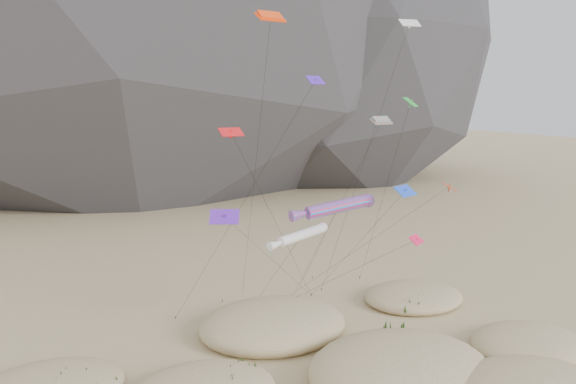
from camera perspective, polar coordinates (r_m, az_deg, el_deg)
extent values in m
ellipsoid|color=black|center=(163.08, 3.95, 15.19)|extent=(130.55, 126.41, 100.00)
ellipsoid|color=#CCB789|center=(47.76, 11.27, -17.26)|extent=(15.21, 12.93, 4.06)
ellipsoid|color=#CCB789|center=(56.18, 23.21, -14.03)|extent=(10.76, 9.14, 2.44)
ellipsoid|color=#CCB789|center=(55.24, -1.54, -13.30)|extent=(14.38, 12.22, 3.67)
ellipsoid|color=#CCB789|center=(64.56, 12.62, -10.34)|extent=(11.27, 9.58, 2.40)
ellipsoid|color=black|center=(48.02, 21.25, -17.49)|extent=(3.26, 2.79, 0.98)
ellipsoid|color=black|center=(47.46, -4.37, -17.56)|extent=(2.11, 1.81, 0.63)
ellipsoid|color=black|center=(50.66, 10.27, -15.35)|extent=(3.79, 3.24, 1.14)
ellipsoid|color=black|center=(53.37, 10.83, -14.14)|extent=(2.38, 2.04, 0.71)
ellipsoid|color=black|center=(46.47, 7.54, -17.97)|extent=(2.67, 2.28, 0.80)
ellipsoid|color=black|center=(57.30, 24.40, -13.58)|extent=(2.62, 2.24, 0.79)
ellipsoid|color=black|center=(55.74, -1.75, -12.89)|extent=(3.40, 2.91, 1.02)
ellipsoid|color=black|center=(56.61, 1.19, -12.63)|extent=(2.42, 2.07, 0.73)
ellipsoid|color=black|center=(62.08, 12.18, -10.99)|extent=(2.58, 2.20, 0.77)
ellipsoid|color=black|center=(60.91, 12.01, -11.50)|extent=(2.14, 1.83, 0.64)
ellipsoid|color=black|center=(48.77, -21.29, -17.71)|extent=(2.65, 2.26, 0.79)
cylinder|color=#3F2D1E|center=(60.70, -1.98, -11.82)|extent=(0.08, 0.08, 0.30)
cylinder|color=#3F2D1E|center=(62.44, -2.83, -11.19)|extent=(0.08, 0.08, 0.30)
cylinder|color=#3F2D1E|center=(64.87, 2.41, -10.37)|extent=(0.08, 0.08, 0.30)
cylinder|color=#3F2D1E|center=(70.69, 2.48, -8.66)|extent=(0.08, 0.08, 0.30)
cylinder|color=#3F2D1E|center=(66.62, 3.42, -9.83)|extent=(0.08, 0.08, 0.30)
cylinder|color=#3F2D1E|center=(63.43, -6.68, -10.91)|extent=(0.08, 0.08, 0.30)
cylinder|color=#3F2D1E|center=(71.11, 7.30, -8.61)|extent=(0.08, 0.08, 0.30)
cylinder|color=#3F2D1E|center=(59.73, -11.37, -12.38)|extent=(0.08, 0.08, 0.30)
cylinder|color=red|center=(50.93, 5.16, -1.47)|extent=(6.57, 1.35, 1.85)
sphere|color=red|center=(52.63, 8.15, -0.88)|extent=(1.24, 1.24, 1.24)
cone|color=red|center=(49.24, 1.64, -2.21)|extent=(2.70, 1.13, 1.33)
cylinder|color=black|center=(58.57, 2.70, -6.28)|extent=(2.22, 13.30, 12.60)
cylinder|color=silver|center=(50.18, 1.49, -4.34)|extent=(5.37, 2.57, 1.23)
sphere|color=silver|center=(52.03, 3.55, -3.61)|extent=(0.90, 0.90, 0.90)
cone|color=silver|center=(48.25, -0.95, -5.24)|extent=(2.32, 1.44, 0.92)
cylinder|color=black|center=(56.05, -1.28, -8.27)|extent=(0.67, 10.57, 10.26)
cube|color=#FB3F0D|center=(53.82, -1.78, 17.31)|extent=(3.02, 1.65, 0.83)
cube|color=#FB3F0D|center=(53.85, -1.78, 17.54)|extent=(2.55, 1.32, 0.82)
cylinder|color=black|center=(57.99, -3.38, 2.11)|extent=(0.19, 8.89, 29.54)
cube|color=#FF261A|center=(57.14, 9.49, 7.09)|extent=(2.38, 1.22, 0.64)
cube|color=#FF261A|center=(57.13, 9.49, 7.30)|extent=(2.02, 0.98, 0.63)
cylinder|color=black|center=(61.65, 4.99, -1.97)|extent=(3.98, 10.34, 19.95)
cube|color=#4921C0|center=(49.43, 2.82, 11.29)|extent=(1.87, 1.28, 0.76)
cube|color=#4921C0|center=(49.43, 2.82, 11.11)|extent=(0.28, 0.32, 0.57)
cylinder|color=black|center=(53.03, -4.94, -1.74)|extent=(10.52, 10.34, 23.75)
cube|color=white|center=(55.73, 12.28, 16.44)|extent=(2.05, 1.26, 0.75)
cube|color=white|center=(55.71, 12.27, 16.29)|extent=(0.26, 0.26, 0.66)
cylinder|color=black|center=(59.42, 7.40, 2.08)|extent=(3.13, 10.91, 29.12)
cube|color=blue|center=(51.90, 11.83, 0.11)|extent=(2.54, 1.90, 0.87)
cube|color=blue|center=(51.93, 11.82, -0.05)|extent=(0.35, 0.34, 0.78)
cylinder|color=black|center=(57.97, 6.63, -5.78)|extent=(2.62, 13.16, 13.92)
cube|color=red|center=(41.51, -5.80, 6.08)|extent=(1.81, 1.08, 0.61)
cube|color=red|center=(41.52, -5.79, 5.88)|extent=(0.22, 0.18, 0.61)
cylinder|color=black|center=(52.55, -0.81, -4.03)|extent=(14.61, 14.88, 19.80)
cube|color=#EB164A|center=(49.47, 12.92, -4.75)|extent=(1.81, 1.49, 0.67)
cube|color=#EB164A|center=(49.50, 12.92, -4.92)|extent=(0.28, 0.29, 0.55)
cylinder|color=black|center=(54.55, 4.77, -8.77)|extent=(7.69, 14.43, 10.25)
cube|color=green|center=(60.03, 12.34, 8.92)|extent=(2.74, 2.65, 0.98)
cube|color=green|center=(60.04, 12.34, 8.78)|extent=(0.42, 0.42, 0.86)
cylinder|color=black|center=(64.76, 9.60, -0.64)|extent=(0.15, 9.09, 21.78)
cube|color=red|center=(59.07, 16.05, 0.52)|extent=(2.15, 2.55, 0.75)
cube|color=red|center=(59.09, 16.04, 0.38)|extent=(0.29, 0.32, 0.78)
cylinder|color=black|center=(58.82, 7.01, -5.85)|extent=(16.48, 8.22, 13.34)
cube|color=#5F20BF|center=(47.48, -6.48, -2.51)|extent=(2.74, 2.09, 1.08)
cube|color=#5F20BF|center=(47.52, -6.47, -2.69)|extent=(0.42, 0.46, 0.82)
cylinder|color=black|center=(55.90, -1.38, -7.12)|extent=(13.59, 9.95, 12.39)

